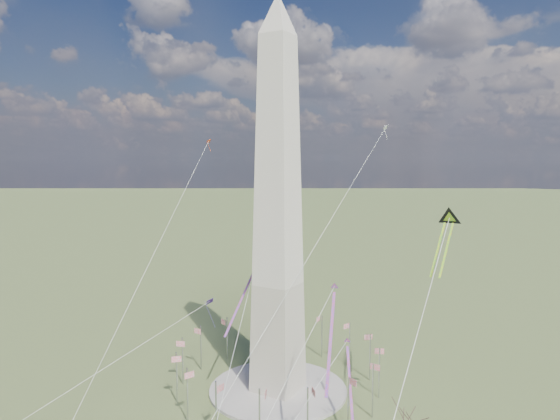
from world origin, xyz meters
The scene contains 12 objects.
ground centered at (0.00, 0.00, 0.00)m, with size 2000.00×2000.00×0.00m, color #4A6532.
plaza centered at (0.00, 0.00, 0.40)m, with size 36.00×36.00×0.80m, color #A09992.
washington_monument centered at (0.00, 0.00, 47.95)m, with size 15.56×15.56×100.00m.
flagpole_ring centered at (0.00, 0.00, 7.27)m, with size 54.40×54.40×13.00m.
tree_near centered at (38.99, -16.02, 11.05)m, with size 8.85×8.85×15.49m.
kite_delta_black centered at (39.56, 10.70, 46.19)m, with size 6.14×16.50×13.71m.
kite_diamond_purple centered at (-25.74, 4.00, 18.22)m, with size 2.22×3.09×9.05m.
kite_streamer_left centered at (23.90, -18.64, 28.35)m, with size 9.30×21.21×15.28m.
kite_streamer_mid centered at (-10.03, -0.57, 25.53)m, with size 5.49×20.15×13.98m.
kite_streamer_right centered at (21.70, -3.89, 10.83)m, with size 12.05×21.28×16.02m.
kite_small_red centered at (-45.08, 28.55, 66.17)m, with size 1.31×2.03×4.45m.
kite_small_white centered at (11.62, 46.73, 70.02)m, with size 1.58×2.25×4.69m.
Camera 1 is at (64.75, -107.22, 60.94)m, focal length 32.00 mm.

